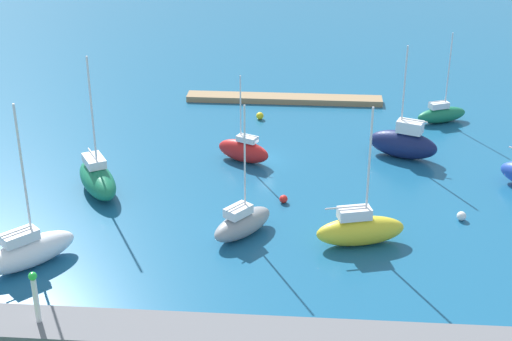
{
  "coord_description": "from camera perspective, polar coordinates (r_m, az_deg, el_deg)",
  "views": [
    {
      "loc": [
        -4.9,
        68.87,
        31.01
      ],
      "look_at": [
        0.0,
        5.71,
        1.5
      ],
      "focal_mm": 53.66,
      "sensor_mm": 36.0,
      "label": 1
    }
  ],
  "objects": [
    {
      "name": "water",
      "position": [
        75.69,
        0.33,
        0.79
      ],
      "size": [
        160.0,
        160.0,
        0.0
      ],
      "primitive_type": "plane",
      "color": "#19567F",
      "rests_on": "ground"
    },
    {
      "name": "mooring_buoy_red",
      "position": [
        67.27,
        2.06,
        -2.14
      ],
      "size": [
        0.74,
        0.74,
        0.74
      ],
      "primitive_type": "sphere",
      "color": "red",
      "rests_on": "water"
    },
    {
      "name": "pier_dock",
      "position": [
        91.45,
        2.11,
        5.37
      ],
      "size": [
        23.17,
        2.38,
        0.69
      ],
      "primitive_type": "cube",
      "color": "#997A56",
      "rests_on": "ground"
    },
    {
      "name": "mooring_buoy_yellow",
      "position": [
        85.83,
        0.29,
        4.1
      ],
      "size": [
        0.83,
        0.83,
        0.83
      ],
      "primitive_type": "sphere",
      "color": "yellow",
      "rests_on": "water"
    },
    {
      "name": "sailboat_green_inner_mooring",
      "position": [
        87.19,
        13.65,
        4.12
      ],
      "size": [
        6.11,
        3.94,
        10.12
      ],
      "rotation": [
        0.0,
        0.0,
        3.55
      ],
      "color": "#19724C",
      "rests_on": "water"
    },
    {
      "name": "harbor_beacon",
      "position": [
        51.31,
        -16.14,
        -8.79
      ],
      "size": [
        0.56,
        0.56,
        3.73
      ],
      "color": "silver",
      "rests_on": "breakwater"
    },
    {
      "name": "sailboat_green_far_north",
      "position": [
        70.08,
        -11.75,
        -0.58
      ],
      "size": [
        6.07,
        7.76,
        12.84
      ],
      "rotation": [
        0.0,
        0.0,
        2.1
      ],
      "color": "#19724C",
      "rests_on": "water"
    },
    {
      "name": "sailboat_navy_outer_mooring",
      "position": [
        77.09,
        10.94,
        2.05
      ],
      "size": [
        7.29,
        4.78,
        11.39
      ],
      "rotation": [
        0.0,
        0.0,
        5.91
      ],
      "color": "#141E4C",
      "rests_on": "water"
    },
    {
      "name": "sailboat_white_far_south",
      "position": [
        60.22,
        -16.57,
        -5.73
      ],
      "size": [
        6.76,
        7.01,
        12.91
      ],
      "rotation": [
        0.0,
        0.0,
        3.96
      ],
      "color": "white",
      "rests_on": "water"
    },
    {
      "name": "mooring_buoy_white",
      "position": [
        66.68,
        15.07,
        -3.29
      ],
      "size": [
        0.79,
        0.79,
        0.79
      ],
      "primitive_type": "sphere",
      "color": "white",
      "rests_on": "water"
    },
    {
      "name": "sailboat_yellow_east_end",
      "position": [
        61.01,
        7.76,
        -4.35
      ],
      "size": [
        7.47,
        3.89,
        11.58
      ],
      "rotation": [
        0.0,
        0.0,
        3.4
      ],
      "color": "yellow",
      "rests_on": "water"
    },
    {
      "name": "sailboat_red_off_beacon",
      "position": [
        74.93,
        -0.94,
        1.53
      ],
      "size": [
        5.76,
        3.95,
        8.77
      ],
      "rotation": [
        0.0,
        0.0,
        5.84
      ],
      "color": "red",
      "rests_on": "water"
    },
    {
      "name": "sailboat_gray_along_channel",
      "position": [
        61.8,
        -1.03,
        -3.91
      ],
      "size": [
        5.48,
        6.19,
        11.15
      ],
      "rotation": [
        0.0,
        0.0,
        4.05
      ],
      "color": "gray",
      "rests_on": "water"
    },
    {
      "name": "breakwater",
      "position": [
        50.2,
        -2.13,
        -12.34
      ],
      "size": [
        64.29,
        3.57,
        1.18
      ],
      "primitive_type": "cube",
      "color": "slate",
      "rests_on": "ground"
    }
  ]
}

